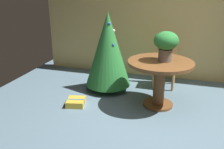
% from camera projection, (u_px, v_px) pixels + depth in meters
% --- Properties ---
extents(ground_plane, '(6.60, 6.60, 0.00)m').
position_uv_depth(ground_plane, '(167.00, 130.00, 3.50)').
color(ground_plane, slate).
extents(back_wall_panel, '(6.00, 0.10, 2.60)m').
position_uv_depth(back_wall_panel, '(182.00, 17.00, 5.04)').
color(back_wall_panel, tan).
rests_on(back_wall_panel, ground_plane).
extents(round_dining_table, '(1.05, 1.05, 0.78)m').
position_uv_depth(round_dining_table, '(160.00, 73.00, 4.02)').
color(round_dining_table, brown).
rests_on(round_dining_table, ground_plane).
extents(flower_vase, '(0.39, 0.39, 0.47)m').
position_uv_depth(flower_vase, '(166.00, 43.00, 3.87)').
color(flower_vase, '#665B51').
rests_on(flower_vase, round_dining_table).
extents(wooden_chair_far, '(0.41, 0.42, 0.92)m').
position_uv_depth(wooden_chair_far, '(166.00, 60.00, 4.90)').
color(wooden_chair_far, '#B27F4C').
rests_on(wooden_chair_far, ground_plane).
extents(holiday_tree, '(0.85, 0.85, 1.48)m').
position_uv_depth(holiday_tree, '(108.00, 49.00, 4.60)').
color(holiday_tree, brown).
rests_on(holiday_tree, ground_plane).
extents(gift_box_gold, '(0.35, 0.37, 0.11)m').
position_uv_depth(gift_box_gold, '(76.00, 102.00, 4.21)').
color(gift_box_gold, gold).
rests_on(gift_box_gold, ground_plane).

